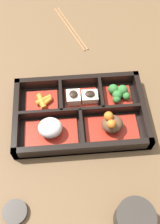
% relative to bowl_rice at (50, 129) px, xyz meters
% --- Properties ---
extents(ground_plane, '(3.00, 3.00, 0.00)m').
position_rel_bowl_rice_xyz_m(ground_plane, '(-0.08, -0.05, -0.03)').
color(ground_plane, brown).
extents(bento_base, '(0.34, 0.22, 0.01)m').
position_rel_bowl_rice_xyz_m(bento_base, '(-0.08, -0.05, -0.03)').
color(bento_base, black).
rests_on(bento_base, ground_plane).
extents(bento_rim, '(0.34, 0.22, 0.04)m').
position_rel_bowl_rice_xyz_m(bento_rim, '(-0.08, -0.05, -0.01)').
color(bento_rim, black).
rests_on(bento_rim, ground_plane).
extents(bowl_stew, '(0.13, 0.07, 0.06)m').
position_rel_bowl_rice_xyz_m(bowl_stew, '(-0.15, -0.00, -0.00)').
color(bowl_stew, maroon).
rests_on(bowl_stew, bento_base).
extents(bowl_rice, '(0.13, 0.07, 0.05)m').
position_rel_bowl_rice_xyz_m(bowl_rice, '(0.00, 0.00, 0.00)').
color(bowl_rice, maroon).
rests_on(bowl_rice, bento_base).
extents(bowl_greens, '(0.07, 0.07, 0.03)m').
position_rel_bowl_rice_xyz_m(bowl_greens, '(-0.18, -0.10, -0.01)').
color(bowl_greens, maroon).
rests_on(bowl_greens, bento_base).
extents(bowl_tofu, '(0.09, 0.07, 0.04)m').
position_rel_bowl_rice_xyz_m(bowl_tofu, '(-0.08, -0.09, -0.01)').
color(bowl_tofu, maroon).
rests_on(bowl_tofu, bento_base).
extents(bowl_carrots, '(0.09, 0.07, 0.02)m').
position_rel_bowl_rice_xyz_m(bowl_carrots, '(0.02, -0.09, -0.02)').
color(bowl_carrots, maroon).
rests_on(bowl_carrots, bento_base).
extents(tea_cup, '(0.08, 0.08, 0.06)m').
position_rel_bowl_rice_xyz_m(tea_cup, '(-0.17, 0.22, 0.00)').
color(tea_cup, '#2D2823').
rests_on(tea_cup, ground_plane).
extents(chopsticks, '(0.10, 0.21, 0.01)m').
position_rel_bowl_rice_xyz_m(chopsticks, '(-0.07, -0.38, -0.03)').
color(chopsticks, brown).
rests_on(chopsticks, ground_plane).
extents(sauce_dish, '(0.05, 0.05, 0.01)m').
position_rel_bowl_rice_xyz_m(sauce_dish, '(0.08, 0.18, -0.03)').
color(sauce_dish, '#2D2823').
rests_on(sauce_dish, ground_plane).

